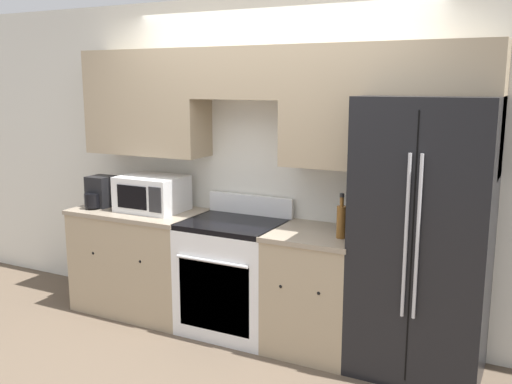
{
  "coord_description": "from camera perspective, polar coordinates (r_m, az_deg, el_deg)",
  "views": [
    {
      "loc": [
        1.91,
        -3.4,
        1.94
      ],
      "look_at": [
        0.0,
        0.31,
        1.14
      ],
      "focal_mm": 40.0,
      "sensor_mm": 36.0,
      "label": 1
    }
  ],
  "objects": [
    {
      "name": "wall_back",
      "position": [
        4.44,
        1.75,
        5.19
      ],
      "size": [
        8.0,
        0.39,
        2.6
      ],
      "color": "silver",
      "rests_on": "ground_plane"
    },
    {
      "name": "paper_towel_holder",
      "position": [
        5.07,
        -15.37,
        -0.09
      ],
      "size": [
        0.2,
        0.27,
        0.27
      ],
      "color": "black",
      "rests_on": "lower_cabinets_left"
    },
    {
      "name": "bottle",
      "position": [
        3.95,
        8.53,
        -2.84
      ],
      "size": [
        0.07,
        0.07,
        0.31
      ],
      "color": "brown",
      "rests_on": "lower_cabinets_right"
    },
    {
      "name": "microwave",
      "position": [
        4.83,
        -10.35,
        -0.14
      ],
      "size": [
        0.53,
        0.41,
        0.29
      ],
      "color": "white",
      "rests_on": "lower_cabinets_left"
    },
    {
      "name": "lower_cabinets_left",
      "position": [
        5.02,
        -11.45,
        -6.67
      ],
      "size": [
        1.11,
        0.64,
        0.89
      ],
      "color": "tan",
      "rests_on": "ground_plane"
    },
    {
      "name": "ground_plane",
      "position": [
        4.36,
        -1.94,
        -15.52
      ],
      "size": [
        12.0,
        12.0,
        0.0
      ],
      "primitive_type": "plane",
      "color": "brown"
    },
    {
      "name": "refrigerator",
      "position": [
        3.96,
        16.43,
        -4.34
      ],
      "size": [
        0.85,
        0.77,
        1.86
      ],
      "color": "black",
      "rests_on": "ground_plane"
    },
    {
      "name": "oven_range",
      "position": [
        4.53,
        -2.23,
        -8.36
      ],
      "size": [
        0.75,
        0.65,
        1.05
      ],
      "color": "white",
      "rests_on": "ground_plane"
    },
    {
      "name": "lower_cabinets_right",
      "position": [
        4.25,
        5.98,
        -9.77
      ],
      "size": [
        0.65,
        0.64,
        0.89
      ],
      "color": "tan",
      "rests_on": "ground_plane"
    }
  ]
}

